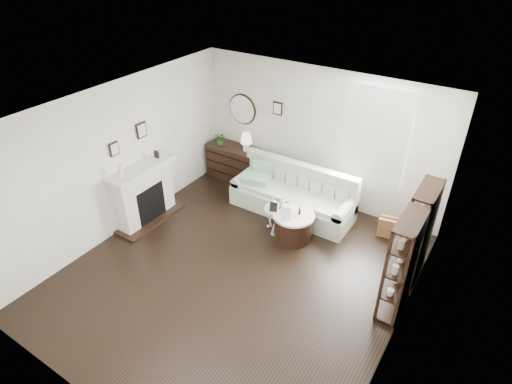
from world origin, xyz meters
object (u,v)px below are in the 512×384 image
Objects in this scene: dresser at (234,163)px; pedestal_table at (276,210)px; sofa at (294,197)px; drum_table at (293,226)px.

pedestal_table is at bearing -33.69° from dresser.
pedestal_table is at bearing -86.48° from sofa.
drum_table is 0.42m from pedestal_table.
sofa is 4.76× the size of pedestal_table.
pedestal_table is (1.75, -1.17, 0.07)m from dresser.
sofa reaches higher than dresser.
dresser reaches higher than drum_table.
sofa is 0.79m from pedestal_table.
drum_table is (0.42, -0.78, -0.05)m from sofa.
pedestal_table is (-0.37, 0.00, 0.20)m from drum_table.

